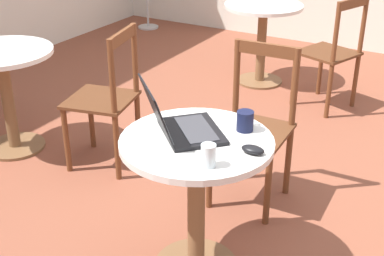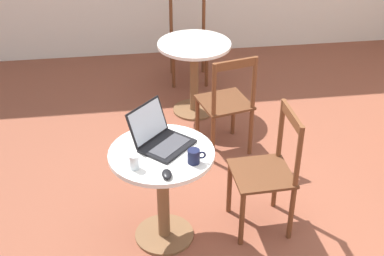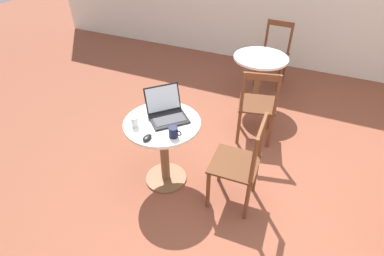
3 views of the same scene
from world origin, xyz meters
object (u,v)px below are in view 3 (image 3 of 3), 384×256
Objects in this scene: chair_far_front at (257,106)px; cafe_table_near at (163,139)px; chair_near_right at (240,165)px; mouse at (147,138)px; cafe_table_far at (259,71)px; mug at (174,132)px; drinking_glass at (135,122)px; chair_far_back at (274,55)px; laptop at (167,112)px.

cafe_table_near is at bearing -121.90° from chair_far_front.
chair_near_right is 0.82m from mouse.
mug is at bearing -98.13° from cafe_table_far.
mug is (-0.27, -1.86, 0.24)m from cafe_table_far.
chair_far_front is at bearing 55.30° from drinking_glass.
cafe_table_near is at bearing 40.99° from drinking_glass.
chair_far_back is at bearing 95.28° from chair_near_right.
chair_far_back is at bearing 83.24° from mug.
mouse is 0.22m from drinking_glass.
chair_far_back is 9.65× the size of drinking_glass.
laptop is 0.35m from mouse.
mug reaches higher than mouse.
chair_far_back is 1.00× the size of chair_far_front.
mug is 0.36m from drinking_glass.
mouse is (-0.49, -2.71, 0.27)m from chair_far_back.
laptop is at bearing -123.97° from chair_far_front.
laptop is 0.29m from mug.
laptop is at bearing 90.63° from mouse.
drinking_glass is at bearing -139.01° from cafe_table_near.
cafe_table_near is at bearing -101.45° from chair_far_back.
laptop reaches higher than mug.
chair_far_front is 1.15m from laptop.
mouse is (-0.45, -1.98, 0.21)m from cafe_table_far.
chair_near_right reaches higher than cafe_table_near.
cafe_table_far is 1.89m from mug.
chair_far_back reaches higher than mouse.
mouse is at bearing -146.56° from mug.
chair_near_right is at bearing 22.46° from mouse.
cafe_table_far is 1.71m from laptop.
cafe_table_near is 0.26m from laptop.
mug is at bearing -161.74° from chair_near_right.
drinking_glass is at bearing -178.47° from mug.
chair_far_back is 2.77m from mouse.
mug is (0.18, 0.12, 0.03)m from mouse.
mug is at bearing -51.08° from laptop.
laptop is 3.96× the size of mug.
mouse is 1.06× the size of drinking_glass.
chair_far_front is (0.13, -1.45, 0.00)m from chair_far_back.
chair_far_back is at bearing 78.55° from cafe_table_near.
cafe_table_far is (0.45, 1.72, 0.00)m from cafe_table_near.
chair_far_back is 7.93× the size of mug.
drinking_glass is (-0.36, -0.01, 0.00)m from mug.
laptop is 4.54× the size of mouse.
laptop is 0.30m from drinking_glass.
chair_far_back is at bearing 86.75° from cafe_table_far.
laptop is at bearing 86.35° from cafe_table_near.
mug reaches higher than cafe_table_far.
chair_far_front is at bearing -84.97° from chair_far_back.
chair_far_front is at bearing 95.67° from chair_near_right.
cafe_table_far is 1.71m from chair_near_right.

